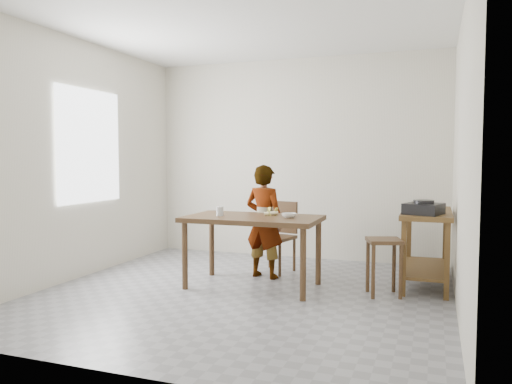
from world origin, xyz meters
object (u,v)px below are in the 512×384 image
(prep_counter, at_px, (426,248))
(dining_chair, at_px, (275,237))
(dining_table, at_px, (253,252))
(child, at_px, (264,221))
(stool, at_px, (384,267))

(prep_counter, relative_size, dining_chair, 1.43)
(dining_table, distance_m, prep_counter, 1.86)
(dining_chair, bearing_deg, child, -82.19)
(child, height_order, stool, child)
(child, height_order, dining_chair, child)
(dining_table, relative_size, stool, 2.47)
(child, bearing_deg, stool, 178.85)
(dining_chair, bearing_deg, stool, -11.48)
(dining_table, height_order, stool, dining_table)
(dining_table, height_order, dining_chair, dining_chair)
(prep_counter, xyz_separation_m, dining_chair, (-1.71, 0.04, 0.02))
(dining_table, bearing_deg, child, 92.82)
(prep_counter, xyz_separation_m, child, (-1.74, -0.26, 0.24))
(dining_chair, bearing_deg, dining_table, -77.28)
(dining_table, xyz_separation_m, dining_chair, (0.01, 0.74, 0.04))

